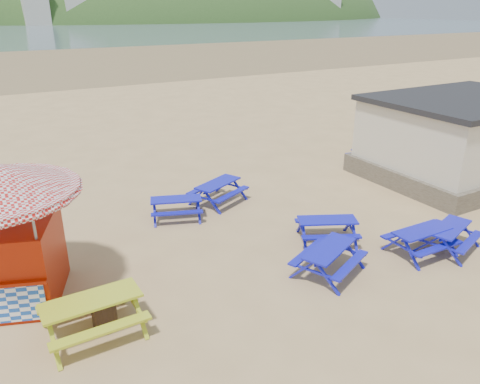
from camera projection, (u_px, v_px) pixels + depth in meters
ground at (249, 245)px, 13.47m from camera, size 400.00×400.00×0.00m
wet_sand at (22, 61)px, 57.81m from camera, size 400.00×400.00×0.00m
picnic_table_blue_a at (218, 192)px, 16.23m from camera, size 2.20×2.03×0.74m
picnic_table_blue_b at (176, 208)px, 15.05m from camera, size 1.95×1.77×0.67m
picnic_table_blue_c at (373, 158)px, 19.85m from camera, size 2.04×1.73×0.78m
picnic_table_blue_d at (327, 230)px, 13.54m from camera, size 2.09×1.95×0.70m
picnic_table_blue_e at (328, 261)px, 11.90m from camera, size 2.17×2.00×0.73m
picnic_table_blue_f at (448, 238)px, 13.10m from camera, size 2.01×1.80×0.70m
picnic_table_yellow at (93, 316)px, 9.69m from camera, size 2.02×1.64×0.83m
litter_bin at (104, 311)px, 9.84m from camera, size 0.56×0.56×0.82m
amenity_block at (464, 137)px, 18.52m from camera, size 7.40×5.40×3.15m
headland_town at (172, 39)px, 243.79m from camera, size 264.00×144.00×108.00m
picnic_table_blue_g at (421, 241)px, 12.88m from camera, size 1.73×1.40×0.72m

